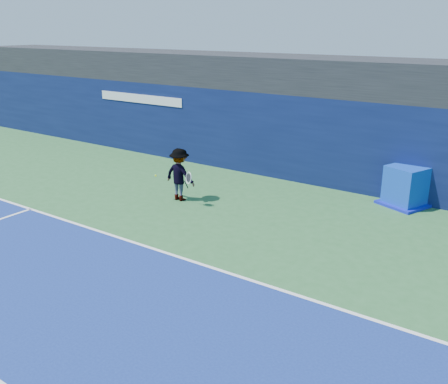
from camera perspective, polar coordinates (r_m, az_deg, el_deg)
The scene contains 7 objects.
ground at distance 10.77m, azimuth -18.88°, elevation -11.84°, with size 80.00×80.00×0.00m, color #2C6131.
baseline at distance 12.51m, azimuth -7.90°, elevation -6.49°, with size 24.00×0.10×0.01m, color white.
stadium_band at distance 18.56m, azimuth 9.90°, elevation 13.13°, with size 36.00×3.00×1.20m, color black.
back_wall_assembly at distance 17.99m, azimuth 8.16°, elevation 6.28°, with size 36.00×1.03×3.00m.
equipment_cart at distance 16.19m, azimuth 20.07°, elevation 0.48°, with size 1.66×1.66×1.22m.
tennis_player at distance 15.64m, azimuth -5.07°, elevation 2.00°, with size 1.29×0.71×1.66m.
tennis_ball at distance 15.67m, azimuth -7.82°, elevation 1.86°, with size 0.06×0.06×0.06m.
Camera 1 is at (7.77, -5.28, 5.27)m, focal length 40.00 mm.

